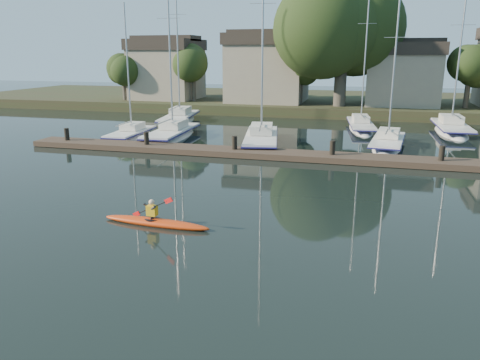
% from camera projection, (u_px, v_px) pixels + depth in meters
% --- Properties ---
extents(ground, '(160.00, 160.00, 0.00)m').
position_uv_depth(ground, '(206.00, 246.00, 15.46)').
color(ground, black).
rests_on(ground, ground).
extents(kayak, '(4.32, 1.02, 1.37)m').
position_uv_depth(kayak, '(155.00, 221.00, 17.30)').
color(kayak, '#C64D0F').
rests_on(kayak, ground).
extents(dock, '(34.00, 2.00, 1.80)m').
position_uv_depth(dock, '(282.00, 155.00, 28.44)').
color(dock, '#463428').
rests_on(dock, ground).
extents(sailboat_0, '(2.27, 6.90, 10.80)m').
position_uv_depth(sailboat_0, '(131.00, 140.00, 35.19)').
color(sailboat_0, silver).
rests_on(sailboat_0, ground).
extents(sailboat_1, '(2.75, 9.16, 14.80)m').
position_uv_depth(sailboat_1, '(172.00, 141.00, 35.17)').
color(sailboat_1, silver).
rests_on(sailboat_1, ground).
extents(sailboat_2, '(4.02, 9.94, 16.05)m').
position_uv_depth(sailboat_2, '(261.00, 147.00, 32.95)').
color(sailboat_2, silver).
rests_on(sailboat_2, ground).
extents(sailboat_3, '(2.83, 7.88, 12.43)m').
position_uv_depth(sailboat_3, '(387.00, 150.00, 31.81)').
color(sailboat_3, silver).
rests_on(sailboat_3, ground).
extents(sailboat_5, '(3.77, 10.07, 16.28)m').
position_uv_depth(sailboat_5, '(179.00, 124.00, 43.34)').
color(sailboat_5, silver).
rests_on(sailboat_5, ground).
extents(sailboat_6, '(2.94, 9.28, 14.50)m').
position_uv_depth(sailboat_6, '(360.00, 131.00, 39.38)').
color(sailboat_6, silver).
rests_on(sailboat_6, ground).
extents(sailboat_7, '(2.51, 8.95, 14.36)m').
position_uv_depth(sailboat_7, '(450.00, 135.00, 37.68)').
color(sailboat_7, silver).
rests_on(sailboat_7, ground).
extents(shore, '(90.00, 25.25, 12.75)m').
position_uv_depth(shore, '(340.00, 81.00, 51.71)').
color(shore, '#27361B').
rests_on(shore, ground).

